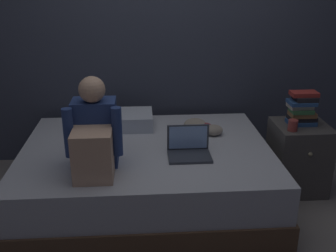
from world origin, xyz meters
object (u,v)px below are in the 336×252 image
Objects in this scene: bed at (147,174)px; book_stack at (302,109)px; nightstand at (298,157)px; clothes_pile at (201,127)px; laptop at (189,149)px; pillow at (121,120)px; person_sitting at (94,136)px; mug at (293,125)px.

bed is 1.38m from book_stack.
nightstand reaches higher than clothes_pile.
pillow is at bearing 130.29° from laptop.
pillow reaches higher than clothes_pile.
clothes_pile is (0.16, 0.46, -0.01)m from laptop.
nightstand is at bearing 15.35° from person_sitting.
person_sitting reaches higher than nightstand.
nightstand is 6.64× the size of mug.
mug is (1.38, -0.47, 0.09)m from pillow.
person_sitting is 1.07m from clothes_pile.
mug is at bearing -130.96° from book_stack.
book_stack is at bearing -11.29° from clothes_pile.
laptop is at bearing -169.42° from mug.
clothes_pile is at bearing 29.80° from bed.
pillow is at bearing 161.22° from mug.
nightstand is 1.05m from laptop.
laptop reaches higher than nightstand.
person_sitting is 7.28× the size of mug.
nightstand is 1.77m from person_sitting.
nightstand is at bearing -56.27° from book_stack.
bed is 6.24× the size of clothes_pile.
laptop is at bearing -164.13° from nightstand.
clothes_pile is (0.84, 0.63, -0.20)m from person_sitting.
nightstand is 1.87× the size of laptop.
person_sitting is 1.57m from mug.
laptop reaches higher than clothes_pile.
clothes_pile is (0.48, 0.28, 0.29)m from bed.
book_stack is 0.87× the size of clothes_pile.
mug is at bearing -1.03° from bed.
book_stack reaches higher than nightstand.
laptop is (0.68, 0.18, -0.20)m from person_sitting.
pillow is 0.72m from clothes_pile.
mug is 0.76m from clothes_pile.
bed is at bearing -64.47° from pillow.
book_stack is at bearing 5.13° from bed.
mug reaches higher than nightstand.
nightstand is at bearing 42.69° from mug.
person_sitting is at bearing -143.05° from clothes_pile.
person_sitting reaches higher than pillow.
bed is 1.24m from mug.
mug is (-0.12, -0.14, -0.09)m from book_stack.
pillow is (-0.53, 0.63, 0.01)m from laptop.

